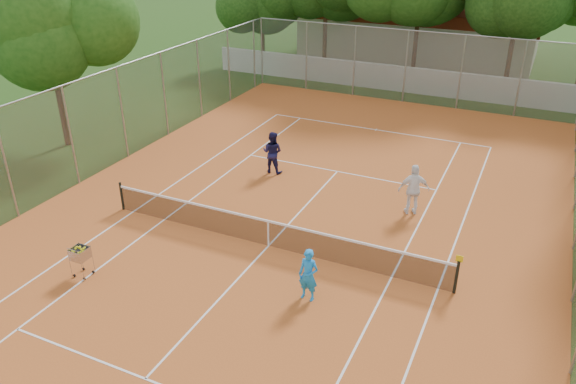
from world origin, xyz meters
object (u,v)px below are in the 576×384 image
at_px(clubhouse, 420,25).
at_px(player_far_left, 272,152).
at_px(player_near, 308,275).
at_px(tennis_net, 268,233).
at_px(player_far_right, 414,190).
at_px(ball_hopper, 81,261).

bearing_deg(clubhouse, player_far_left, -91.08).
distance_m(clubhouse, player_near, 31.31).
xyz_separation_m(tennis_net, player_near, (2.24, -1.99, 0.30)).
bearing_deg(player_far_right, player_near, 52.13).
relative_size(player_near, player_far_right, 0.83).
relative_size(player_far_right, ball_hopper, 1.82).
relative_size(tennis_net, ball_hopper, 11.46).
bearing_deg(player_near, player_far_right, 79.13).
xyz_separation_m(player_near, player_far_right, (1.43, 6.14, 0.16)).
bearing_deg(tennis_net, clubhouse, 93.95).
relative_size(tennis_net, player_near, 7.54).
bearing_deg(ball_hopper, player_far_right, 29.21).
height_order(clubhouse, player_near, clubhouse).
bearing_deg(ball_hopper, player_near, -0.28).
bearing_deg(player_near, clubhouse, 100.03).
xyz_separation_m(player_far_left, player_far_right, (6.12, -1.09, 0.06)).
bearing_deg(tennis_net, ball_hopper, -138.36).
bearing_deg(player_far_left, player_near, 121.53).
xyz_separation_m(player_far_left, ball_hopper, (-1.83, -9.05, -0.36)).
bearing_deg(ball_hopper, tennis_net, 25.84).
bearing_deg(clubhouse, player_far_right, -77.14).
xyz_separation_m(player_far_right, ball_hopper, (-7.95, -7.95, -0.43)).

